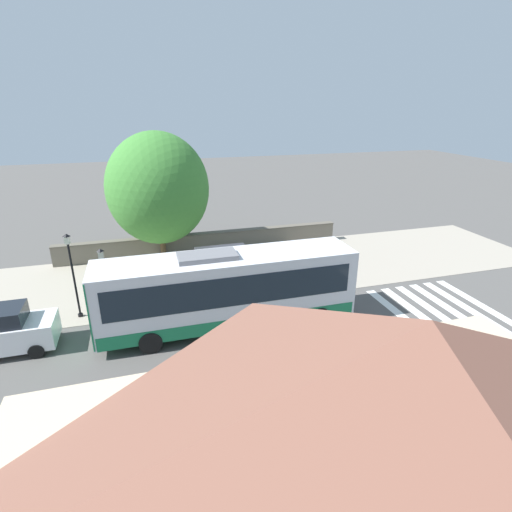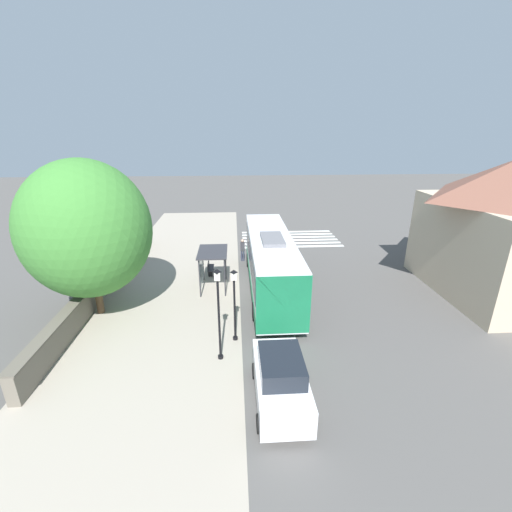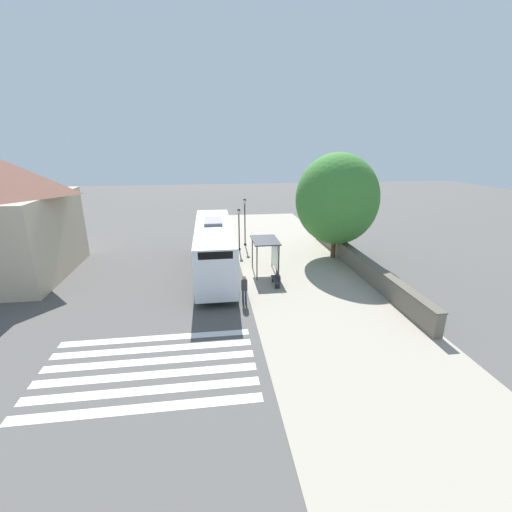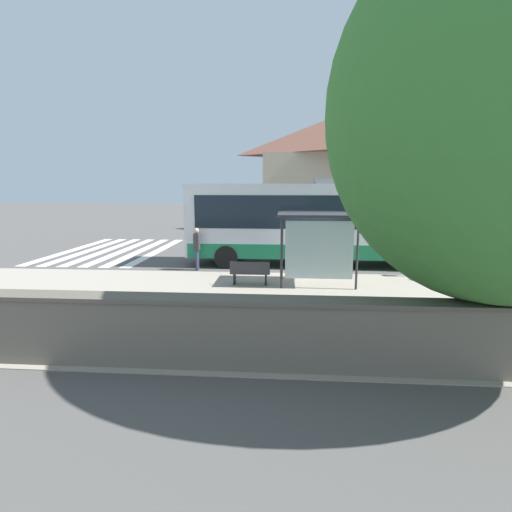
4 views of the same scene
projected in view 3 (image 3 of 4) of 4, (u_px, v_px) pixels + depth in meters
ground_plane at (243, 274)px, 24.93m from camera, size 120.00×120.00×0.00m
sidewalk_plaza at (303, 271)px, 25.50m from camera, size 9.00×44.00×0.02m
crosswalk_stripes at (149, 368)px, 14.49m from camera, size 9.00×5.25×0.01m
stone_wall at (355, 260)px, 25.80m from camera, size 0.60×20.00×1.41m
background_building at (4, 217)px, 23.21m from camera, size 7.71×9.73×8.40m
bus at (214, 247)px, 24.60m from camera, size 2.69×11.91×3.81m
bus_shelter at (267, 245)px, 24.55m from camera, size 1.83×2.85×2.55m
pedestrian at (244, 287)px, 20.05m from camera, size 0.34×0.24×1.79m
bench at (276, 279)px, 22.85m from camera, size 0.40×1.41×0.88m
street_lamp_near at (245, 218)px, 31.35m from camera, size 0.28×0.28×4.38m
street_lamp_far at (239, 226)px, 30.01m from camera, size 0.28×0.28×3.73m
shade_tree at (337, 199)px, 27.17m from camera, size 6.55×6.55×8.48m
parked_car_behind_bus at (219, 229)px, 34.12m from camera, size 1.95×4.21×2.05m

